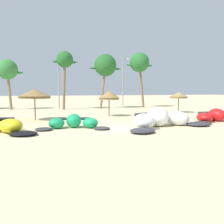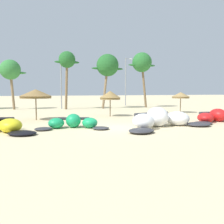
{
  "view_description": "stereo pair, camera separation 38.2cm",
  "coord_description": "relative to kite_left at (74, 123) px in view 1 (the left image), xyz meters",
  "views": [
    {
      "loc": [
        -6.13,
        -16.31,
        2.72
      ],
      "look_at": [
        0.37,
        2.0,
        1.0
      ],
      "focal_mm": 37.79,
      "sensor_mm": 36.0,
      "label": 1
    },
    {
      "loc": [
        -5.77,
        -16.43,
        2.72
      ],
      "look_at": [
        0.37,
        2.0,
        1.0
      ],
      "focal_mm": 37.79,
      "sensor_mm": 36.0,
      "label": 2
    }
  ],
  "objects": [
    {
      "name": "kite_left_of_center",
      "position": [
        6.4,
        -1.65,
        0.18
      ],
      "size": [
        7.75,
        4.54,
        1.52
      ],
      "color": "#333338",
      "rests_on": "ground"
    },
    {
      "name": "palm_left_of_gap",
      "position": [
        2.14,
        18.48,
        6.76
      ],
      "size": [
        3.69,
        2.46,
        8.62
      ],
      "color": "brown",
      "rests_on": "ground"
    },
    {
      "name": "beach_umbrella_outermost",
      "position": [
        14.82,
        8.11,
        1.82
      ],
      "size": [
        2.21,
        2.21,
        2.6
      ],
      "color": "brown",
      "rests_on": "ground"
    },
    {
      "name": "beach_umbrella_middle",
      "position": [
        -2.52,
        5.98,
        2.08
      ],
      "size": [
        3.0,
        3.0,
        2.91
      ],
      "color": "brown",
      "rests_on": "ground"
    },
    {
      "name": "kite_center",
      "position": [
        13.0,
        -0.6,
        0.05
      ],
      "size": [
        7.1,
        3.55,
        1.16
      ],
      "color": "#333338",
      "rests_on": "ground"
    },
    {
      "name": "palm_center_left",
      "position": [
        8.4,
        18.35,
        6.29
      ],
      "size": [
        5.21,
        3.47,
        8.5
      ],
      "color": "#7F6647",
      "rests_on": "ground"
    },
    {
      "name": "beach_umbrella_near_palms",
      "position": [
        5.12,
        6.92,
        1.89
      ],
      "size": [
        2.28,
        2.28,
        2.76
      ],
      "color": "brown",
      "rests_on": "ground"
    },
    {
      "name": "kite_left",
      "position": [
        0.0,
        0.0,
        0.0
      ],
      "size": [
        5.38,
        3.14,
        1.04
      ],
      "color": "#333338",
      "rests_on": "ground"
    },
    {
      "name": "lamppost_east_center",
      "position": [
        13.86,
        24.18,
        4.55
      ],
      "size": [
        1.39,
        0.24,
        8.91
      ],
      "color": "gray",
      "rests_on": "ground"
    },
    {
      "name": "palm_center_right",
      "position": [
        14.46,
        18.63,
        6.96
      ],
      "size": [
        4.85,
        3.23,
        9.09
      ],
      "color": "brown",
      "rests_on": "ground"
    },
    {
      "name": "palm_left",
      "position": [
        -5.85,
        20.6,
        5.38
      ],
      "size": [
        4.41,
        2.94,
        7.34
      ],
      "color": "#7F6647",
      "rests_on": "ground"
    },
    {
      "name": "lamppost_west_center",
      "position": [
        1.52,
        19.77,
        4.35
      ],
      "size": [
        1.74,
        0.24,
        8.45
      ],
      "color": "gray",
      "rests_on": "ground"
    },
    {
      "name": "ground_plane",
      "position": [
        3.05,
        -0.82,
        -0.4
      ],
      "size": [
        260.0,
        260.0,
        0.0
      ],
      "primitive_type": "plane",
      "color": "beige"
    }
  ]
}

